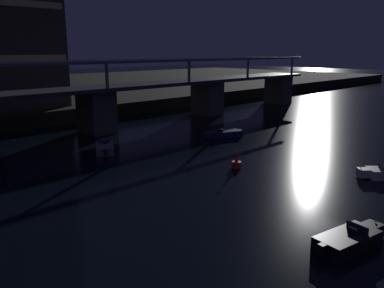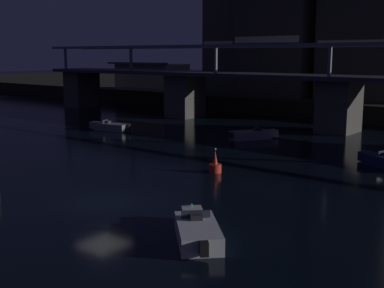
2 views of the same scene
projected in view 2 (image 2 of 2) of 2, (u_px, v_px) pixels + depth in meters
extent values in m
plane|color=black|center=(102.00, 203.00, 28.26)|extent=(400.00, 400.00, 0.00)
cube|color=#4C4944|center=(82.00, 89.00, 79.30)|extent=(3.60, 4.40, 5.55)
cube|color=#4C4944|center=(185.00, 96.00, 66.26)|extent=(3.60, 4.40, 5.55)
cube|color=#4C4944|center=(339.00, 106.00, 53.21)|extent=(3.60, 4.40, 5.55)
cube|color=#33333D|center=(340.00, 78.00, 52.68)|extent=(90.83, 6.40, 0.45)
cube|color=slate|center=(331.00, 44.00, 49.84)|extent=(90.83, 0.36, 0.36)
cube|color=slate|center=(353.00, 45.00, 54.30)|extent=(90.83, 0.36, 0.36)
cube|color=slate|center=(66.00, 58.00, 76.22)|extent=(0.30, 0.30, 3.20)
cube|color=slate|center=(131.00, 59.00, 67.52)|extent=(0.30, 0.30, 3.20)
cube|color=slate|center=(216.00, 60.00, 58.82)|extent=(0.30, 0.30, 3.20)
cube|color=slate|center=(330.00, 61.00, 50.13)|extent=(0.30, 0.30, 3.20)
cube|color=beige|center=(227.00, 44.00, 75.95)|extent=(8.62, 0.10, 0.90)
cube|color=beige|center=(266.00, 40.00, 69.05)|extent=(10.13, 0.10, 0.90)
cube|color=beige|center=(355.00, 44.00, 62.47)|extent=(9.85, 0.10, 0.90)
cube|color=#B2AD9E|center=(152.00, 77.00, 85.82)|extent=(12.00, 6.00, 4.40)
cube|color=#EAD88C|center=(139.00, 80.00, 83.56)|extent=(11.20, 0.10, 2.64)
cube|color=#4C4C51|center=(137.00, 63.00, 82.64)|extent=(12.40, 1.60, 0.30)
cube|color=#19234C|center=(366.00, 156.00, 38.91)|extent=(1.18, 1.23, 0.70)
cube|color=#283342|center=(384.00, 153.00, 37.51)|extent=(0.55, 1.31, 0.36)
sphere|color=red|center=(364.00, 150.00, 39.04)|extent=(0.12, 0.12, 0.12)
cube|color=silver|center=(198.00, 233.00, 22.39)|extent=(4.03, 4.04, 0.80)
cube|color=silver|center=(192.00, 215.00, 24.73)|extent=(1.34, 1.34, 0.70)
cube|color=#283342|center=(196.00, 214.00, 23.12)|extent=(1.03, 1.02, 0.36)
cube|color=#262628|center=(196.00, 217.00, 22.88)|extent=(0.68, 0.68, 0.24)
cube|color=black|center=(204.00, 249.00, 20.26)|extent=(0.51, 0.51, 0.60)
sphere|color=#33D84C|center=(191.00, 205.00, 24.90)|extent=(0.12, 0.12, 0.12)
cube|color=gray|center=(251.00, 135.00, 49.32)|extent=(3.52, 4.28, 0.80)
cube|color=gray|center=(272.00, 133.00, 50.17)|extent=(1.31, 1.28, 0.70)
cube|color=#283342|center=(258.00, 129.00, 49.52)|extent=(1.22, 0.77, 0.36)
cube|color=#262628|center=(256.00, 129.00, 49.44)|extent=(0.69, 0.63, 0.24)
cube|color=black|center=(231.00, 135.00, 48.54)|extent=(0.49, 0.49, 0.60)
sphere|color=beige|center=(274.00, 129.00, 50.18)|extent=(0.12, 0.12, 0.12)
cube|color=gray|center=(113.00, 127.00, 54.83)|extent=(4.16, 2.44, 0.80)
cube|color=gray|center=(95.00, 125.00, 55.96)|extent=(1.06, 1.13, 0.70)
cube|color=#283342|center=(106.00, 121.00, 55.13)|extent=(0.33, 1.35, 0.36)
cube|color=#262628|center=(108.00, 122.00, 55.02)|extent=(0.49, 0.62, 0.24)
cube|color=black|center=(129.00, 127.00, 53.79)|extent=(0.42, 0.42, 0.60)
sphere|color=#33D84C|center=(93.00, 121.00, 56.01)|extent=(0.12, 0.12, 0.12)
cylinder|color=red|center=(215.00, 168.00, 35.43)|extent=(0.90, 0.90, 0.60)
cone|color=red|center=(215.00, 157.00, 35.29)|extent=(0.36, 0.36, 1.00)
sphere|color=#F2EAB2|center=(215.00, 149.00, 35.18)|extent=(0.16, 0.16, 0.16)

